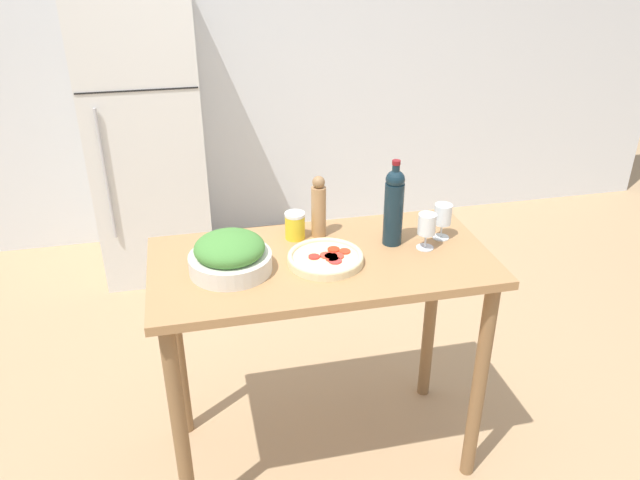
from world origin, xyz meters
name	(u,v)px	position (x,y,z in m)	size (l,w,h in m)	color
ground_plane	(322,449)	(0.00, 0.00, 0.00)	(14.00, 14.00, 0.00)	tan
wall_back	(245,49)	(0.00, 2.30, 1.30)	(6.40, 0.08, 2.60)	silver
refrigerator	(147,138)	(-0.67, 1.90, 0.86)	(0.66, 0.74, 1.73)	silver
prep_counter	(322,295)	(0.00, 0.00, 0.79)	(1.26, 0.62, 0.96)	#A87A4C
wine_bottle	(394,205)	(0.29, 0.06, 1.12)	(0.07, 0.07, 0.34)	#142833
wine_glass_near	(427,226)	(0.40, -0.01, 1.05)	(0.07, 0.07, 0.14)	silver
wine_glass_far	(443,215)	(0.49, 0.06, 1.05)	(0.07, 0.07, 0.14)	silver
pepper_mill	(319,208)	(0.03, 0.18, 1.08)	(0.06, 0.06, 0.25)	#AD7F51
salad_bowl	(230,255)	(-0.34, -0.02, 1.02)	(0.29, 0.29, 0.14)	silver
homemade_pizza	(326,258)	(0.01, -0.03, 0.98)	(0.28, 0.28, 0.04)	beige
salt_canister	(295,226)	(-0.07, 0.18, 1.01)	(0.08, 0.08, 0.11)	yellow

